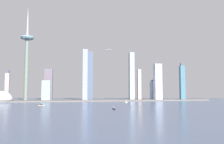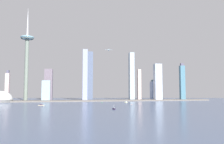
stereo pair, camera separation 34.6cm
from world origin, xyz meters
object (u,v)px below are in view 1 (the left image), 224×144
at_px(skyscraper_8, 85,75).
at_px(stadium_dome, 0,100).
at_px(boat_1, 41,105).
at_px(skyscraper_1, 153,90).
at_px(skyscraper_3, 182,82).
at_px(channel_buoy_1, 132,104).
at_px(skyscraper_9, 158,82).
at_px(channel_buoy_0, 102,102).
at_px(boat_0, 126,102).
at_px(skyscraper_0, 89,76).
at_px(skyscraper_4, 7,87).
at_px(skyscraper_6, 139,84).
at_px(skyscraper_7, 131,76).
at_px(observation_tower, 27,53).
at_px(boat_2, 114,109).
at_px(skyscraper_2, 48,84).
at_px(skyscraper_5, 46,91).
at_px(airplane, 109,50).

bearing_deg(skyscraper_8, stadium_dome, -173.13).
bearing_deg(boat_1, skyscraper_1, -116.42).
relative_size(skyscraper_3, channel_buoy_1, 55.66).
xyz_separation_m(skyscraper_9, boat_1, (-368.61, -190.89, -62.60)).
xyz_separation_m(skyscraper_9, channel_buoy_0, (-212.35, -108.71, -62.41)).
bearing_deg(boat_0, boat_1, -18.60).
xyz_separation_m(skyscraper_0, skyscraper_4, (-269.78, 8.00, -37.61)).
xyz_separation_m(skyscraper_6, skyscraper_7, (-42.34, -44.51, 27.78)).
relative_size(skyscraper_3, skyscraper_9, 1.02).
bearing_deg(observation_tower, skyscraper_9, -2.52).
bearing_deg(skyscraper_6, channel_buoy_1, -110.85).
bearing_deg(boat_2, skyscraper_8, 157.68).
distance_m(stadium_dome, skyscraper_1, 515.32).
height_order(skyscraper_6, channel_buoy_1, skyscraper_6).
xyz_separation_m(skyscraper_4, skyscraper_7, (419.36, -16.79, 37.20)).
distance_m(skyscraper_0, skyscraper_4, 272.51).
bearing_deg(skyscraper_8, observation_tower, 176.00).
xyz_separation_m(stadium_dome, skyscraper_3, (595.55, 14.71, 55.02)).
distance_m(stadium_dome, boat_1, 217.02).
xyz_separation_m(observation_tower, skyscraper_2, (64.23, 68.32, -102.25)).
bearing_deg(skyscraper_1, skyscraper_4, -179.50).
bearing_deg(skyscraper_0, boat_2, -86.96).
height_order(skyscraper_6, boat_1, skyscraper_6).
bearing_deg(skyscraper_4, skyscraper_5, -14.41).
xyz_separation_m(skyscraper_4, skyscraper_9, (506.95, -45.45, 16.20)).
distance_m(skyscraper_6, boat_0, 210.21).
bearing_deg(skyscraper_0, boat_1, -119.93).
bearing_deg(observation_tower, boat_0, -22.42).
bearing_deg(boat_0, skyscraper_8, -83.73).
bearing_deg(boat_1, skyscraper_2, -57.13).
bearing_deg(boat_0, skyscraper_0, -95.23).
distance_m(skyscraper_8, channel_buoy_1, 250.57).
bearing_deg(skyscraper_6, skyscraper_2, 177.48).
relative_size(observation_tower, stadium_dome, 4.40).
bearing_deg(skyscraper_5, skyscraper_2, 89.89).
relative_size(skyscraper_1, airplane, 2.97).
distance_m(skyscraper_5, skyscraper_9, 381.43).
height_order(skyscraper_9, channel_buoy_0, skyscraper_9).
distance_m(observation_tower, skyscraper_3, 541.51).
xyz_separation_m(observation_tower, skyscraper_8, (189.57, -13.25, -71.54)).
xyz_separation_m(skyscraper_0, airplane, (54.05, -84.86, 78.43)).
relative_size(skyscraper_8, boat_0, 16.94).
relative_size(skyscraper_4, channel_buoy_0, 34.74).
relative_size(observation_tower, skyscraper_3, 2.40).
distance_m(stadium_dome, boat_2, 413.32).
relative_size(skyscraper_2, skyscraper_7, 0.66).
bearing_deg(skyscraper_2, boat_1, -87.69).
bearing_deg(boat_2, skyscraper_9, 116.98).
bearing_deg(airplane, skyscraper_8, 61.88).
bearing_deg(skyscraper_5, skyscraper_6, 10.22).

